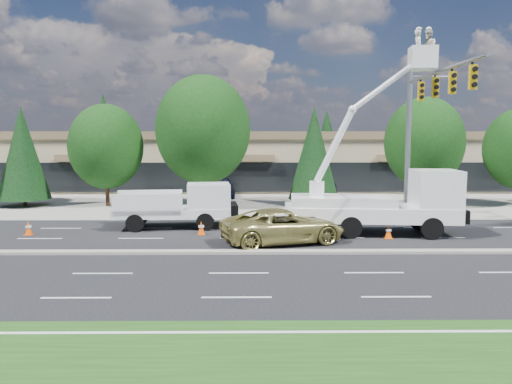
{
  "coord_description": "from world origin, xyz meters",
  "views": [
    {
      "loc": [
        0.46,
        -21.11,
        4.98
      ],
      "look_at": [
        0.69,
        2.4,
        2.4
      ],
      "focal_mm": 35.0,
      "sensor_mm": 36.0,
      "label": 1
    }
  ],
  "objects_px": {
    "utility_pickup": "(181,210)",
    "minivan": "(283,226)",
    "bucket_truck": "(386,192)",
    "signal_mast": "(421,118)"
  },
  "relations": [
    {
      "from": "utility_pickup",
      "to": "minivan",
      "type": "bearing_deg",
      "value": -43.5
    },
    {
      "from": "bucket_truck",
      "to": "minivan",
      "type": "height_order",
      "value": "bucket_truck"
    },
    {
      "from": "utility_pickup",
      "to": "bucket_truck",
      "type": "xyz_separation_m",
      "value": [
        10.83,
        -2.03,
        1.2
      ]
    },
    {
      "from": "bucket_truck",
      "to": "minivan",
      "type": "relative_size",
      "value": 1.77
    },
    {
      "from": "signal_mast",
      "to": "bucket_truck",
      "type": "height_order",
      "value": "bucket_truck"
    },
    {
      "from": "bucket_truck",
      "to": "minivan",
      "type": "distance_m",
      "value": 5.98
    },
    {
      "from": "signal_mast",
      "to": "minivan",
      "type": "relative_size",
      "value": 1.74
    },
    {
      "from": "signal_mast",
      "to": "minivan",
      "type": "distance_m",
      "value": 10.81
    },
    {
      "from": "signal_mast",
      "to": "minivan",
      "type": "xyz_separation_m",
      "value": [
        -8.06,
        -4.94,
        -5.24
      ]
    },
    {
      "from": "utility_pickup",
      "to": "signal_mast",
      "type": "bearing_deg",
      "value": -2.65
    }
  ]
}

